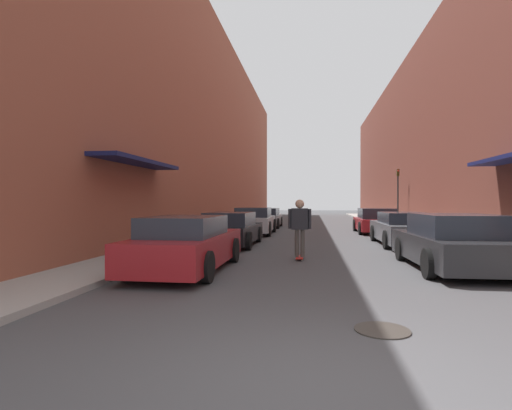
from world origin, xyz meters
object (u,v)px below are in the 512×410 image
parked_car_right_0 (454,243)px  manhole_cover (382,330)px  parked_car_left_1 (231,230)px  skateboarder (300,223)px  parked_car_left_0 (187,244)px  parked_car_right_1 (403,229)px  parked_car_left_3 (266,218)px  parked_car_right_2 (376,221)px  traffic_light (398,191)px  parked_car_left_2 (254,221)px

parked_car_right_0 → manhole_cover: size_ratio=6.33×
parked_car_left_1 → skateboarder: (2.66, -3.22, 0.45)m
parked_car_left_0 → parked_car_right_0: bearing=9.3°
skateboarder → parked_car_right_0: bearing=-17.7°
parked_car_right_0 → manhole_cover: bearing=-116.9°
parked_car_right_1 → parked_car_left_0: bearing=-134.2°
parked_car_left_3 → parked_car_right_2: bearing=-31.4°
parked_car_left_1 → parked_car_right_1: size_ratio=0.90×
parked_car_right_2 → parked_car_left_1: bearing=-132.6°
parked_car_left_0 → traffic_light: 19.70m
parked_car_left_2 → parked_car_right_1: size_ratio=0.90×
traffic_light → parked_car_left_0: bearing=-115.6°
parked_car_left_0 → parked_car_right_2: size_ratio=1.10×
parked_car_right_2 → traffic_light: size_ratio=1.14×
traffic_light → parked_car_right_0: bearing=-97.3°
parked_car_left_1 → parked_car_right_2: parked_car_right_2 is taller
traffic_light → parked_car_right_1: bearing=-100.7°
skateboarder → manhole_cover: size_ratio=2.44×
parked_car_left_3 → parked_car_right_0: size_ratio=0.93×
parked_car_left_3 → parked_car_right_0: bearing=-67.3°
parked_car_left_0 → parked_car_left_3: bearing=89.9°
parked_car_left_1 → traffic_light: (8.52, 12.24, 1.76)m
parked_car_right_0 → parked_car_left_2: bearing=122.8°
parked_car_right_2 → skateboarder: size_ratio=2.43×
parked_car_left_2 → parked_car_right_1: bearing=-34.2°
traffic_light → manhole_cover: bearing=-102.1°
parked_car_left_0 → parked_car_right_2: bearing=63.1°
parked_car_left_3 → parked_car_right_2: 7.28m
parked_car_right_1 → parked_car_right_0: bearing=-90.0°
parked_car_left_0 → parked_car_right_1: bearing=45.8°
parked_car_left_3 → parked_car_right_0: parked_car_right_0 is taller
skateboarder → traffic_light: traffic_light is taller
parked_car_right_2 → manhole_cover: size_ratio=5.92×
skateboarder → manhole_cover: bearing=-78.7°
parked_car_right_1 → parked_car_right_2: bearing=90.9°
parked_car_right_2 → skateboarder: skateboarder is taller
parked_car_right_0 → parked_car_left_1: bearing=145.4°
parked_car_left_2 → parked_car_right_0: bearing=-57.2°
parked_car_left_3 → skateboarder: (2.56, -13.89, 0.45)m
manhole_cover → parked_car_right_0: bearing=63.1°
parked_car_right_0 → traffic_light: size_ratio=1.22×
parked_car_left_0 → manhole_cover: bearing=-45.6°
parked_car_right_0 → manhole_cover: (-2.52, -4.96, -0.64)m
manhole_cover → parked_car_left_1: bearing=112.5°
parked_car_right_2 → traffic_light: traffic_light is taller
skateboarder → traffic_light: bearing=69.2°
parked_car_right_1 → traffic_light: bearing=79.3°
parked_car_right_0 → skateboarder: (-3.75, 1.20, 0.40)m
parked_car_right_1 → manhole_cover: parked_car_right_1 is taller
parked_car_right_0 → parked_car_right_1: 5.48m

